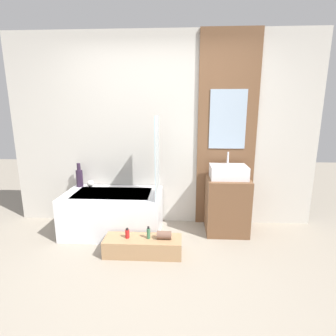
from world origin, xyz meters
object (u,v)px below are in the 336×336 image
at_px(bottle_soap_secondary, 149,233).
at_px(sink, 228,172).
at_px(vase_round_light, 90,183).
at_px(bottle_soap_primary, 127,234).
at_px(vase_tall_dark, 79,177).
at_px(bathtub, 113,212).
at_px(wooden_step_bench, 143,246).

bearing_deg(bottle_soap_secondary, sink, 33.24).
relative_size(vase_round_light, bottle_soap_secondary, 0.64).
height_order(bottle_soap_primary, bottle_soap_secondary, bottle_soap_secondary).
distance_m(sink, bottle_soap_secondary, 1.28).
bearing_deg(vase_round_light, vase_tall_dark, -179.95).
bearing_deg(vase_tall_dark, vase_round_light, 0.05).
xyz_separation_m(bathtub, bottle_soap_primary, (0.29, -0.54, -0.03)).
xyz_separation_m(vase_round_light, bottle_soap_primary, (0.67, -0.80, -0.34)).
relative_size(wooden_step_bench, bottle_soap_secondary, 6.16).
relative_size(bottle_soap_primary, bottle_soap_secondary, 0.82).
height_order(sink, bottle_soap_primary, sink).
bearing_deg(wooden_step_bench, sink, 31.55).
height_order(bathtub, vase_tall_dark, vase_tall_dark).
xyz_separation_m(sink, bottle_soap_secondary, (-0.96, -0.63, -0.56)).
distance_m(vase_tall_dark, bottle_soap_primary, 1.23).
distance_m(wooden_step_bench, bottle_soap_primary, 0.23).
bearing_deg(bathtub, vase_round_light, 145.26).
bearing_deg(bathtub, sink, 3.55).
bearing_deg(vase_round_light, sink, -5.20).
distance_m(bathtub, bottle_soap_primary, 0.61).
bearing_deg(bottle_soap_primary, wooden_step_bench, 0.00).
height_order(wooden_step_bench, vase_tall_dark, vase_tall_dark).
xyz_separation_m(bathtub, vase_tall_dark, (-0.53, 0.26, 0.40)).
bearing_deg(bottle_soap_primary, vase_tall_dark, 135.85).
xyz_separation_m(wooden_step_bench, vase_round_light, (-0.85, 0.80, 0.49)).
xyz_separation_m(wooden_step_bench, vase_tall_dark, (-1.00, 0.80, 0.58)).
relative_size(vase_tall_dark, vase_round_light, 3.67).
relative_size(bathtub, sink, 2.70).
relative_size(bathtub, vase_tall_dark, 3.76).
bearing_deg(wooden_step_bench, bathtub, 131.05).
distance_m(sink, vase_round_light, 1.90).
relative_size(sink, vase_tall_dark, 1.39).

